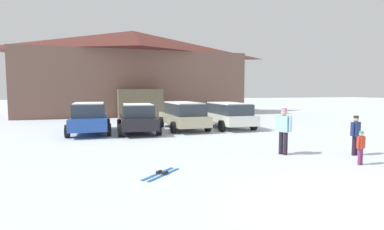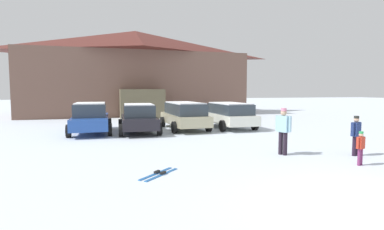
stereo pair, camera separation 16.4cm
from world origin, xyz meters
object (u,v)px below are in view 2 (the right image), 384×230
skier_teen_in_navy_coat (356,133)px  pair_of_skis (159,174)px  parked_white_suv (229,114)px  skier_adult_in_blue_parka (283,129)px  skier_child_in_red_jacket (361,146)px  ski_lodge (136,72)px  parked_beige_suv (184,115)px  parked_black_sedan (139,118)px  parked_blue_hatchback (91,118)px

skier_teen_in_navy_coat → pair_of_skis: skier_teen_in_navy_coat is taller
skier_teen_in_navy_coat → pair_of_skis: size_ratio=1.14×
parked_white_suv → skier_adult_in_blue_parka: bearing=-99.0°
skier_adult_in_blue_parka → pair_of_skis: size_ratio=1.36×
skier_teen_in_navy_coat → skier_adult_in_blue_parka: bearing=160.5°
parked_white_suv → skier_teen_in_navy_coat: (1.16, -8.48, -0.05)m
skier_child_in_red_jacket → ski_lodge: bearing=101.1°
skier_adult_in_blue_parka → pair_of_skis: 4.93m
ski_lodge → pair_of_skis: ski_lodge is taller
parked_beige_suv → parked_black_sedan: bearing=-165.9°
skier_teen_in_navy_coat → pair_of_skis: 7.10m
skier_teen_in_navy_coat → ski_lodge: bearing=104.0°
parked_blue_hatchback → skier_child_in_red_jacket: 12.75m
ski_lodge → parked_blue_hatchback: ski_lodge is taller
parked_black_sedan → skier_child_in_red_jacket: bearing=-57.8°
skier_teen_in_navy_coat → parked_white_suv: bearing=97.8°
parked_beige_suv → parked_blue_hatchback: bearing=-178.8°
parked_white_suv → skier_teen_in_navy_coat: bearing=-82.2°
ski_lodge → parked_beige_suv: 13.75m
parked_blue_hatchback → skier_teen_in_navy_coat: parked_blue_hatchback is taller
pair_of_skis → skier_adult_in_blue_parka: bearing=15.2°
parked_white_suv → parked_black_sedan: bearing=-174.8°
parked_black_sedan → skier_child_in_red_jacket: 10.79m
parked_black_sedan → parked_white_suv: 5.57m
ski_lodge → parked_white_suv: ski_lodge is taller
parked_blue_hatchback → parked_black_sedan: 2.57m
parked_blue_hatchback → skier_teen_in_navy_coat: bearing=-42.9°
parked_black_sedan → parked_beige_suv: parked_beige_suv is taller
parked_blue_hatchback → parked_beige_suv: parked_blue_hatchback is taller
parked_black_sedan → parked_beige_suv: (2.75, 0.69, 0.07)m
parked_beige_suv → parked_white_suv: (2.79, -0.18, -0.03)m
parked_white_suv → pair_of_skis: (-5.89, -8.92, -0.83)m
parked_beige_suv → pair_of_skis: size_ratio=3.94×
parked_black_sedan → skier_adult_in_blue_parka: size_ratio=2.61×
skier_adult_in_blue_parka → skier_child_in_red_jacket: size_ratio=1.59×
skier_teen_in_navy_coat → skier_child_in_red_jacket: skier_teen_in_navy_coat is taller
skier_child_in_red_jacket → pair_of_skis: 6.16m
ski_lodge → pair_of_skis: size_ratio=16.73×
parked_blue_hatchback → skier_adult_in_blue_parka: 10.32m
parked_black_sedan → parked_beige_suv: 2.84m
skier_adult_in_blue_parka → skier_child_in_red_jacket: skier_adult_in_blue_parka is taller
skier_adult_in_blue_parka → pair_of_skis: skier_adult_in_blue_parka is taller
parked_beige_suv → skier_teen_in_navy_coat: size_ratio=3.45×
ski_lodge → parked_beige_suv: (1.52, -13.27, -3.25)m
skier_child_in_red_jacket → parked_white_suv: bearing=91.2°
parked_black_sedan → pair_of_skis: bearing=-92.3°
parked_black_sedan → skier_adult_in_blue_parka: 8.35m
ski_lodge → pair_of_skis: (-1.57, -22.37, -4.10)m
parked_black_sedan → skier_teen_in_navy_coat: bearing=-50.0°
parked_white_suv → skier_adult_in_blue_parka: skier_adult_in_blue_parka is taller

